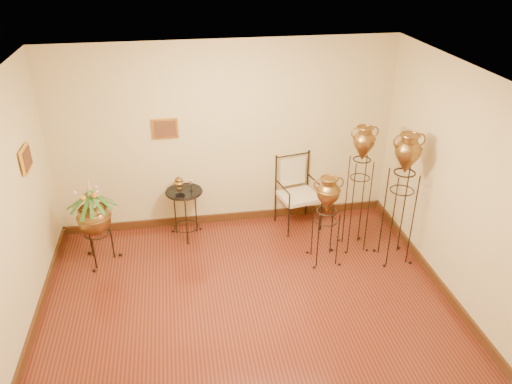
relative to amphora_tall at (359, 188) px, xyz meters
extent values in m
plane|color=maroon|center=(-1.70, -1.46, -0.95)|extent=(5.00, 5.00, 0.00)
cube|color=#42230F|center=(-1.70, 1.02, -0.89)|extent=(5.00, 0.04, 0.12)
cube|color=#42230F|center=(-4.18, -1.46, -0.89)|extent=(0.04, 5.00, 0.12)
cube|color=#42230F|center=(0.78, -1.46, -0.89)|extent=(0.04, 5.00, 0.12)
cube|color=#F0B546|center=(-2.55, 1.00, 0.65)|extent=(0.36, 0.03, 0.29)
cube|color=#F0B546|center=(-4.16, -0.01, 0.75)|extent=(0.03, 0.36, 0.29)
cube|color=beige|center=(-0.66, 0.69, -0.44)|extent=(0.63, 0.60, 0.06)
cube|color=beige|center=(-0.66, 0.69, -0.13)|extent=(0.41, 0.11, 0.44)
cylinder|color=black|center=(-2.36, 0.69, -0.20)|extent=(0.52, 0.52, 0.02)
camera|label=1|loc=(-2.39, -5.73, 3.14)|focal=35.00mm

